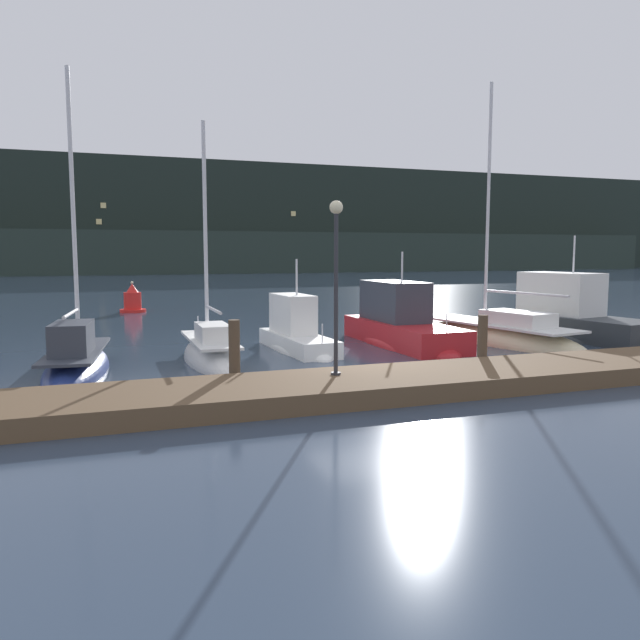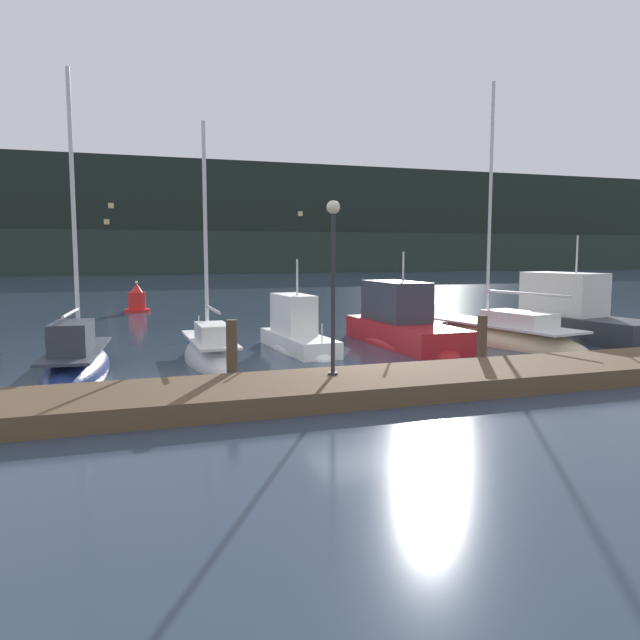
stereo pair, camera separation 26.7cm
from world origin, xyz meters
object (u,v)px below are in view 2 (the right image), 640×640
(sailboat_berth_6, at_px, (500,340))
(channel_buoy, at_px, (137,301))
(sailboat_berth_3, at_px, (210,358))
(motorboat_berth_5, at_px, (402,333))
(rowboat_adrift, at_px, (556,315))
(motorboat_berth_4, at_px, (297,340))
(motorboat_berth_7, at_px, (574,326))
(dock_lamppost, at_px, (333,260))
(sailboat_berth_2, at_px, (77,365))

(sailboat_berth_6, height_order, channel_buoy, sailboat_berth_6)
(sailboat_berth_3, bearing_deg, motorboat_berth_5, 10.47)
(motorboat_berth_5, bearing_deg, rowboat_adrift, 28.73)
(motorboat_berth_4, xyz_separation_m, motorboat_berth_7, (11.15, -0.67, 0.12))
(sailboat_berth_6, xyz_separation_m, dock_lamppost, (-8.78, -5.85, 3.09))
(sailboat_berth_3, relative_size, sailboat_berth_6, 0.78)
(sailboat_berth_2, relative_size, dock_lamppost, 2.20)
(motorboat_berth_5, distance_m, dock_lamppost, 8.84)
(sailboat_berth_3, distance_m, motorboat_berth_7, 14.39)
(sailboat_berth_2, xyz_separation_m, motorboat_berth_5, (11.08, 1.71, 0.22))
(sailboat_berth_2, relative_size, motorboat_berth_4, 1.76)
(sailboat_berth_6, xyz_separation_m, channel_buoy, (-12.29, 16.78, 0.52))
(sailboat_berth_3, relative_size, dock_lamppost, 1.95)
(sailboat_berth_2, distance_m, dock_lamppost, 8.29)
(motorboat_berth_7, bearing_deg, sailboat_berth_2, -176.75)
(sailboat_berth_2, bearing_deg, motorboat_berth_4, 13.57)
(motorboat_berth_4, xyz_separation_m, sailboat_berth_6, (7.68, -0.77, -0.24))
(motorboat_berth_7, bearing_deg, channel_buoy, 133.38)
(motorboat_berth_4, height_order, rowboat_adrift, motorboat_berth_4)
(sailboat_berth_6, bearing_deg, motorboat_berth_4, 174.25)
(dock_lamppost, distance_m, rowboat_adrift, 22.45)
(sailboat_berth_3, height_order, dock_lamppost, sailboat_berth_3)
(dock_lamppost, bearing_deg, motorboat_berth_7, 25.90)
(channel_buoy, bearing_deg, motorboat_berth_5, -61.63)
(sailboat_berth_6, height_order, motorboat_berth_7, sailboat_berth_6)
(motorboat_berth_4, distance_m, sailboat_berth_6, 7.72)
(sailboat_berth_2, bearing_deg, channel_buoy, 82.14)
(motorboat_berth_4, xyz_separation_m, dock_lamppost, (-1.11, -6.62, 2.86))
(sailboat_berth_3, height_order, channel_buoy, sailboat_berth_3)
(sailboat_berth_2, xyz_separation_m, dock_lamppost, (5.95, -4.92, 3.01))
(sailboat_berth_2, relative_size, sailboat_berth_3, 1.13)
(dock_lamppost, bearing_deg, sailboat_berth_3, 111.84)
(dock_lamppost, bearing_deg, sailboat_berth_2, 140.42)
(motorboat_berth_4, height_order, sailboat_berth_6, sailboat_berth_6)
(channel_buoy, height_order, rowboat_adrift, channel_buoy)
(sailboat_berth_6, bearing_deg, motorboat_berth_7, 1.69)
(motorboat_berth_4, distance_m, rowboat_adrift, 17.92)
(sailboat_berth_3, bearing_deg, motorboat_berth_4, 22.46)
(sailboat_berth_2, relative_size, channel_buoy, 5.22)
(sailboat_berth_6, distance_m, motorboat_berth_7, 3.49)
(channel_buoy, xyz_separation_m, dock_lamppost, (3.50, -22.63, 2.58))
(sailboat_berth_2, relative_size, rowboat_adrift, 3.59)
(sailboat_berth_2, height_order, motorboat_berth_5, sailboat_berth_2)
(sailboat_berth_3, bearing_deg, rowboat_adrift, 22.53)
(rowboat_adrift, bearing_deg, sailboat_berth_6, -139.27)
(dock_lamppost, bearing_deg, motorboat_berth_5, 52.24)
(motorboat_berth_4, distance_m, motorboat_berth_5, 4.03)
(motorboat_berth_4, height_order, channel_buoy, motorboat_berth_4)
(sailboat_berth_2, xyz_separation_m, channel_buoy, (2.45, 17.71, 0.43))
(sailboat_berth_6, bearing_deg, motorboat_berth_5, 167.94)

